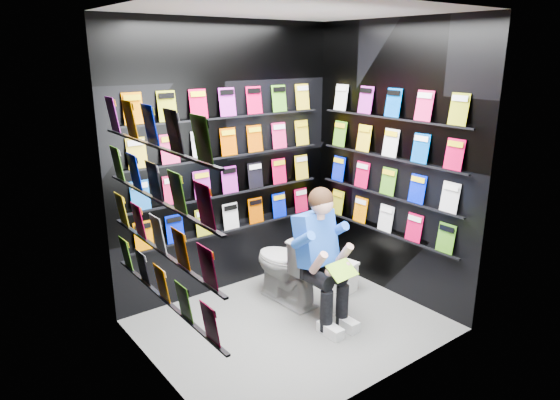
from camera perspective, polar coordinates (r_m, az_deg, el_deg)
floor at (r=4.52m, az=1.32°, el=-14.07°), size 2.40×2.40×0.00m
ceiling at (r=3.90m, az=1.59°, el=20.91°), size 2.40×2.40×0.00m
wall_back at (r=4.82m, az=-6.03°, el=4.45°), size 2.40×0.04×2.60m
wall_front at (r=3.33m, az=12.26°, el=-1.39°), size 2.40×0.04×2.60m
wall_left at (r=3.43m, az=-14.44°, el=-1.02°), size 0.04×2.00×2.60m
wall_right at (r=4.84m, az=12.64°, el=4.20°), size 0.04×2.00×2.60m
comics_back at (r=4.79m, az=-5.85°, el=4.45°), size 2.10×0.06×1.37m
comics_left at (r=3.44m, az=-13.98°, el=-0.86°), size 0.06×1.70×1.37m
comics_right at (r=4.82m, az=12.41°, el=4.21°), size 0.06×1.70×1.37m
toilet at (r=4.76m, az=0.84°, el=-7.43°), size 0.47×0.78×0.73m
longbox at (r=5.12m, az=6.55°, el=-8.56°), size 0.27×0.40×0.28m
longbox_lid at (r=5.06m, az=6.60°, el=-7.00°), size 0.29×0.42×0.03m
reader at (r=4.35m, az=3.96°, el=-4.55°), size 0.52×0.73×1.28m
held_comic at (r=4.17m, az=7.11°, el=-7.97°), size 0.27×0.17×0.11m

